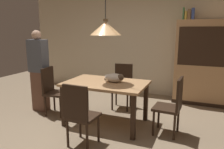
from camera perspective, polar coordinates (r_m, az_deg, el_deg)
The scene contains 15 objects.
ground at distance 3.54m, azimuth -4.27°, elevation -15.84°, with size 10.00×10.00×0.00m, color #847056.
back_wall at distance 5.63m, azimuth 7.92°, elevation 9.72°, with size 6.40×0.10×2.90m, color beige.
dining_table at distance 3.76m, azimuth -1.62°, elevation -3.54°, with size 1.40×0.90×0.75m.
chair_near_front at distance 3.06m, azimuth -8.51°, elevation -9.99°, with size 0.42×0.42×0.93m.
chair_right_side at distance 3.51m, azimuth 15.59°, elevation -7.47°, with size 0.42×0.42×0.93m.
chair_far_back at distance 4.58m, azimuth 2.79°, elevation -2.51°, with size 0.44×0.44×0.93m.
chair_left_side at distance 4.36m, azimuth -15.34°, elevation -3.68°, with size 0.44×0.44×0.93m.
cat_sleeping at distance 3.73m, azimuth 0.71°, elevation -0.85°, with size 0.39×0.27×0.16m.
pendant_lamp at distance 3.62m, azimuth -1.71°, elevation 12.11°, with size 0.52×0.52×1.30m.
hutch_bookcase at distance 5.17m, azimuth 22.43°, elevation 2.51°, with size 1.12×0.45×1.85m.
book_green_slim at distance 5.14m, azimuth 18.40°, elevation 14.97°, with size 0.03×0.20×0.26m, color #427A4C.
book_yellow_short at distance 5.14m, azimuth 18.95°, elevation 14.49°, with size 0.04×0.20×0.18m, color gold.
book_brown_thick at distance 5.13m, azimuth 19.76°, elevation 14.67°, with size 0.06×0.24×0.22m, color brown.
book_blue_wide at distance 5.13m, azimuth 20.63°, elevation 14.72°, with size 0.06×0.24×0.24m, color #384C93.
person_standing at distance 4.58m, azimuth -18.72°, elevation 0.84°, with size 0.36×0.22×1.63m.
Camera 1 is at (1.44, -2.79, 1.64)m, focal length 34.63 mm.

